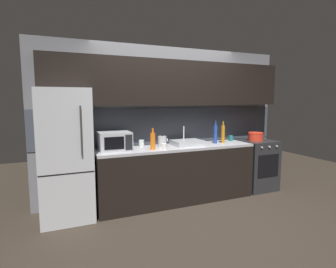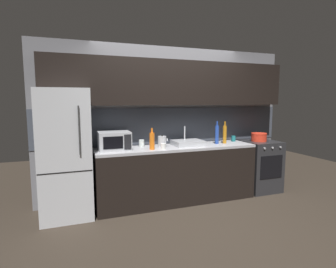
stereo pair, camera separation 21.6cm
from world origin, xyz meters
TOP-DOWN VIEW (x-y plane):
  - ground_plane at (0.00, 0.00)m, footprint 10.00×10.00m
  - back_wall at (0.00, 1.20)m, footprint 4.30×0.44m
  - counter_run at (0.00, 0.90)m, footprint 2.56×0.60m
  - refrigerator at (-1.66, 0.90)m, footprint 0.68×0.69m
  - oven_range at (1.62, 0.90)m, footprint 0.60×0.62m
  - microwave at (-0.98, 0.92)m, footprint 0.46×0.35m
  - sink_basin at (0.21, 0.93)m, footprint 0.48×0.38m
  - kettle at (-0.24, 0.91)m, footprint 0.17×0.13m
  - wine_bottle_blue at (0.73, 0.91)m, footprint 0.06×0.06m
  - wine_bottle_orange at (-0.45, 0.77)m, footprint 0.08×0.08m
  - wine_bottle_amber at (0.88, 0.90)m, footprint 0.06×0.06m
  - mug_clear at (-0.53, 1.06)m, footprint 0.08×0.08m
  - mug_white at (-0.29, 0.71)m, footprint 0.07×0.07m
  - mug_teal at (1.15, 1.04)m, footprint 0.08×0.08m
  - cooking_pot at (1.58, 0.90)m, footprint 0.27×0.27m

SIDE VIEW (x-z plane):
  - ground_plane at x=0.00m, z-range 0.00..0.00m
  - counter_run at x=0.00m, z-range 0.00..0.90m
  - oven_range at x=1.62m, z-range 0.00..0.90m
  - refrigerator at x=-1.66m, z-range 0.00..1.78m
  - sink_basin at x=0.21m, z-range 0.79..1.09m
  - mug_white at x=-0.29m, z-range 0.90..0.99m
  - mug_teal at x=1.15m, z-range 0.90..1.00m
  - mug_clear at x=-0.53m, z-range 0.90..1.01m
  - cooking_pot at x=1.58m, z-range 0.90..1.05m
  - kettle at x=-0.24m, z-range 0.89..1.09m
  - wine_bottle_orange at x=-0.45m, z-range 0.87..1.19m
  - microwave at x=-0.98m, z-range 0.90..1.17m
  - wine_bottle_amber at x=0.88m, z-range 0.87..1.24m
  - wine_bottle_blue at x=0.73m, z-range 0.87..1.25m
  - back_wall at x=0.00m, z-range 0.30..2.80m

